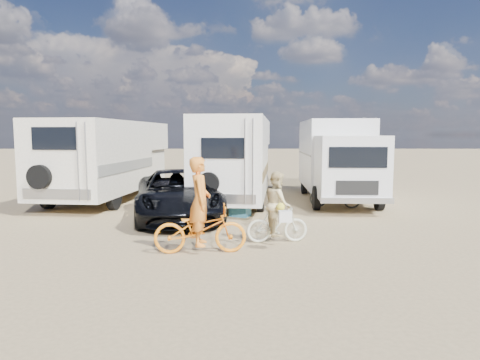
{
  "coord_description": "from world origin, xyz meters",
  "views": [
    {
      "loc": [
        0.28,
        -9.87,
        2.59
      ],
      "look_at": [
        0.34,
        2.29,
        1.3
      ],
      "focal_mm": 32.05,
      "sensor_mm": 36.0,
      "label": 1
    }
  ],
  "objects_px": {
    "rv_main": "(236,160)",
    "rider_man": "(200,209)",
    "box_truck": "(338,161)",
    "bike_man": "(200,229)",
    "rv_left": "(108,161)",
    "cooler": "(240,209)",
    "rider_woman": "(277,211)",
    "crate": "(237,208)",
    "bike_parked": "(335,195)",
    "dark_suv": "(178,194)",
    "bike_woman": "(277,224)"
  },
  "relations": [
    {
      "from": "rv_left",
      "to": "bike_man",
      "type": "height_order",
      "value": "rv_left"
    },
    {
      "from": "box_truck",
      "to": "dark_suv",
      "type": "distance_m",
      "value": 6.76
    },
    {
      "from": "rv_left",
      "to": "rider_man",
      "type": "height_order",
      "value": "rv_left"
    },
    {
      "from": "rider_man",
      "to": "bike_parked",
      "type": "xyz_separation_m",
      "value": [
        4.28,
        5.85,
        -0.5
      ]
    },
    {
      "from": "box_truck",
      "to": "bike_parked",
      "type": "xyz_separation_m",
      "value": [
        -0.44,
        -1.54,
        -1.12
      ]
    },
    {
      "from": "dark_suv",
      "to": "cooler",
      "type": "xyz_separation_m",
      "value": [
        1.94,
        0.27,
        -0.51
      ]
    },
    {
      "from": "rv_main",
      "to": "cooler",
      "type": "bearing_deg",
      "value": -82.1
    },
    {
      "from": "crate",
      "to": "bike_parked",
      "type": "bearing_deg",
      "value": 17.92
    },
    {
      "from": "bike_man",
      "to": "box_truck",
      "type": "bearing_deg",
      "value": -37.38
    },
    {
      "from": "bike_woman",
      "to": "crate",
      "type": "distance_m",
      "value": 3.94
    },
    {
      "from": "bike_parked",
      "to": "cooler",
      "type": "height_order",
      "value": "bike_parked"
    },
    {
      "from": "box_truck",
      "to": "bike_man",
      "type": "bearing_deg",
      "value": -119.54
    },
    {
      "from": "rider_woman",
      "to": "bike_parked",
      "type": "distance_m",
      "value": 5.54
    },
    {
      "from": "rider_woman",
      "to": "crate",
      "type": "height_order",
      "value": "rider_woman"
    },
    {
      "from": "bike_woman",
      "to": "crate",
      "type": "bearing_deg",
      "value": 7.87
    },
    {
      "from": "dark_suv",
      "to": "bike_man",
      "type": "height_order",
      "value": "dark_suv"
    },
    {
      "from": "bike_woman",
      "to": "rider_woman",
      "type": "bearing_deg",
      "value": -0.0
    },
    {
      "from": "rv_main",
      "to": "rider_man",
      "type": "height_order",
      "value": "rv_main"
    },
    {
      "from": "bike_man",
      "to": "cooler",
      "type": "distance_m",
      "value": 4.34
    },
    {
      "from": "bike_parked",
      "to": "crate",
      "type": "height_order",
      "value": "bike_parked"
    },
    {
      "from": "bike_man",
      "to": "bike_woman",
      "type": "xyz_separation_m",
      "value": [
        1.77,
        0.92,
        -0.08
      ]
    },
    {
      "from": "box_truck",
      "to": "rider_woman",
      "type": "bearing_deg",
      "value": -111.44
    },
    {
      "from": "cooler",
      "to": "rider_woman",
      "type": "bearing_deg",
      "value": -50.37
    },
    {
      "from": "rv_main",
      "to": "dark_suv",
      "type": "relative_size",
      "value": 1.47
    },
    {
      "from": "dark_suv",
      "to": "rv_left",
      "type": "bearing_deg",
      "value": 119.61
    },
    {
      "from": "rv_main",
      "to": "bike_man",
      "type": "bearing_deg",
      "value": -90.14
    },
    {
      "from": "bike_woman",
      "to": "crate",
      "type": "relative_size",
      "value": 2.98
    },
    {
      "from": "box_truck",
      "to": "bike_man",
      "type": "xyz_separation_m",
      "value": [
        -4.72,
        -7.4,
        -1.05
      ]
    },
    {
      "from": "box_truck",
      "to": "crate",
      "type": "relative_size",
      "value": 13.7
    },
    {
      "from": "cooler",
      "to": "bike_man",
      "type": "bearing_deg",
      "value": -77.11
    },
    {
      "from": "box_truck",
      "to": "rider_woman",
      "type": "relative_size",
      "value": 4.44
    },
    {
      "from": "rv_left",
      "to": "bike_parked",
      "type": "distance_m",
      "value": 8.94
    },
    {
      "from": "rider_woman",
      "to": "bike_parked",
      "type": "xyz_separation_m",
      "value": [
        2.51,
        4.94,
        -0.3
      ]
    },
    {
      "from": "rv_main",
      "to": "bike_parked",
      "type": "height_order",
      "value": "rv_main"
    },
    {
      "from": "rider_woman",
      "to": "crate",
      "type": "xyz_separation_m",
      "value": [
        -0.99,
        3.81,
        -0.57
      ]
    },
    {
      "from": "rider_woman",
      "to": "crate",
      "type": "distance_m",
      "value": 3.97
    },
    {
      "from": "bike_man",
      "to": "rider_woman",
      "type": "xyz_separation_m",
      "value": [
        1.77,
        0.92,
        0.24
      ]
    },
    {
      "from": "bike_parked",
      "to": "crate",
      "type": "bearing_deg",
      "value": 121.11
    },
    {
      "from": "bike_woman",
      "to": "bike_parked",
      "type": "relative_size",
      "value": 0.84
    },
    {
      "from": "rider_woman",
      "to": "bike_man",
      "type": "bearing_deg",
      "value": 110.67
    },
    {
      "from": "rv_left",
      "to": "bike_man",
      "type": "distance_m",
      "value": 9.03
    },
    {
      "from": "rv_left",
      "to": "bike_woman",
      "type": "height_order",
      "value": "rv_left"
    },
    {
      "from": "bike_parked",
      "to": "crate",
      "type": "relative_size",
      "value": 3.54
    },
    {
      "from": "bike_man",
      "to": "rv_main",
      "type": "bearing_deg",
      "value": -10.67
    },
    {
      "from": "bike_man",
      "to": "crate",
      "type": "bearing_deg",
      "value": -14.32
    },
    {
      "from": "rv_left",
      "to": "dark_suv",
      "type": "distance_m",
      "value": 5.16
    },
    {
      "from": "box_truck",
      "to": "bike_parked",
      "type": "height_order",
      "value": "box_truck"
    },
    {
      "from": "bike_parked",
      "to": "rv_main",
      "type": "bearing_deg",
      "value": 77.78
    },
    {
      "from": "rv_left",
      "to": "bike_man",
      "type": "relative_size",
      "value": 3.8
    },
    {
      "from": "rv_main",
      "to": "bike_woman",
      "type": "distance_m",
      "value": 6.78
    }
  ]
}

